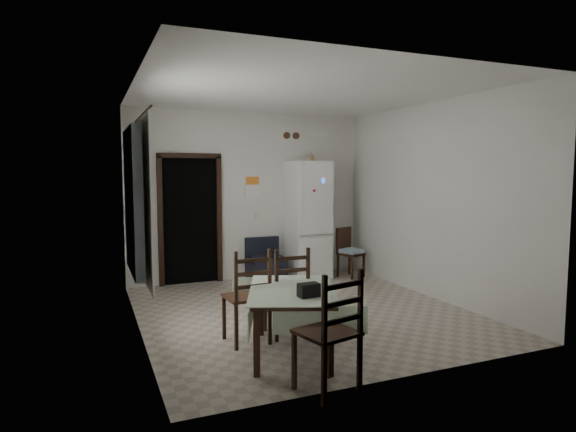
% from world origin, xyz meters
% --- Properties ---
extents(ground, '(4.50, 4.50, 0.00)m').
position_xyz_m(ground, '(0.00, 0.00, 0.00)').
color(ground, '#A79A89').
rests_on(ground, ground).
extents(ceiling, '(4.20, 4.50, 0.02)m').
position_xyz_m(ceiling, '(0.00, 0.00, 2.90)').
color(ceiling, white).
rests_on(ceiling, ground).
extents(wall_back, '(4.20, 0.02, 2.90)m').
position_xyz_m(wall_back, '(0.00, 2.25, 1.45)').
color(wall_back, silver).
rests_on(wall_back, ground).
extents(wall_front, '(4.20, 0.02, 2.90)m').
position_xyz_m(wall_front, '(0.00, -2.25, 1.45)').
color(wall_front, silver).
rests_on(wall_front, ground).
extents(wall_left, '(0.02, 4.50, 2.90)m').
position_xyz_m(wall_left, '(-2.10, 0.00, 1.45)').
color(wall_left, silver).
rests_on(wall_left, ground).
extents(wall_right, '(0.02, 4.50, 2.90)m').
position_xyz_m(wall_right, '(2.10, 0.00, 1.45)').
color(wall_right, silver).
rests_on(wall_right, ground).
extents(doorway, '(1.06, 0.52, 2.22)m').
position_xyz_m(doorway, '(-1.05, 2.45, 1.06)').
color(doorway, black).
rests_on(doorway, ground).
extents(window_recess, '(0.10, 1.20, 1.60)m').
position_xyz_m(window_recess, '(-2.15, -0.20, 1.55)').
color(window_recess, silver).
rests_on(window_recess, ground).
extents(curtain, '(0.02, 1.45, 1.85)m').
position_xyz_m(curtain, '(-2.04, -0.20, 1.55)').
color(curtain, silver).
rests_on(curtain, ground).
extents(curtain_rod, '(0.02, 1.60, 0.02)m').
position_xyz_m(curtain_rod, '(-2.03, -0.20, 2.50)').
color(curtain_rod, black).
rests_on(curtain_rod, ground).
extents(calendar, '(0.28, 0.02, 0.40)m').
position_xyz_m(calendar, '(0.05, 2.24, 1.62)').
color(calendar, white).
rests_on(calendar, ground).
extents(calendar_image, '(0.24, 0.01, 0.14)m').
position_xyz_m(calendar_image, '(0.05, 2.23, 1.72)').
color(calendar_image, orange).
rests_on(calendar_image, ground).
extents(light_switch, '(0.08, 0.02, 0.12)m').
position_xyz_m(light_switch, '(0.15, 2.24, 1.10)').
color(light_switch, beige).
rests_on(light_switch, ground).
extents(vent_left, '(0.12, 0.03, 0.12)m').
position_xyz_m(vent_left, '(0.70, 2.23, 2.52)').
color(vent_left, brown).
rests_on(vent_left, ground).
extents(vent_right, '(0.12, 0.03, 0.12)m').
position_xyz_m(vent_right, '(0.88, 2.23, 2.52)').
color(vent_right, brown).
rests_on(vent_right, ground).
extents(emergency_light, '(0.25, 0.07, 0.09)m').
position_xyz_m(emergency_light, '(1.35, 2.21, 2.55)').
color(emergency_light, white).
rests_on(emergency_light, ground).
extents(fridge, '(0.68, 0.68, 2.06)m').
position_xyz_m(fridge, '(0.98, 1.93, 1.03)').
color(fridge, white).
rests_on(fridge, ground).
extents(tan_cone, '(0.22, 0.22, 0.17)m').
position_xyz_m(tan_cone, '(1.06, 1.96, 2.14)').
color(tan_cone, tan).
rests_on(tan_cone, fridge).
extents(navy_seat, '(0.61, 0.59, 0.73)m').
position_xyz_m(navy_seat, '(0.19, 1.93, 0.36)').
color(navy_seat, black).
rests_on(navy_seat, ground).
extents(corner_chair, '(0.49, 0.49, 0.88)m').
position_xyz_m(corner_chair, '(1.69, 1.62, 0.44)').
color(corner_chair, black).
rests_on(corner_chair, ground).
extents(dining_table, '(1.28, 1.53, 0.68)m').
position_xyz_m(dining_table, '(-0.71, -1.32, 0.34)').
color(dining_table, '#B6C9AC').
rests_on(dining_table, ground).
extents(black_bag, '(0.21, 0.13, 0.13)m').
position_xyz_m(black_bag, '(-0.69, -1.66, 0.74)').
color(black_bag, black).
rests_on(black_bag, dining_table).
extents(dining_chair_far_left, '(0.48, 0.48, 1.05)m').
position_xyz_m(dining_chair_far_left, '(-1.04, -0.81, 0.53)').
color(dining_chair_far_left, black).
rests_on(dining_chair_far_left, ground).
extents(dining_chair_far_right, '(0.45, 0.45, 1.03)m').
position_xyz_m(dining_chair_far_right, '(-0.55, -0.75, 0.51)').
color(dining_chair_far_right, black).
rests_on(dining_chair_far_right, ground).
extents(dining_chair_near_head, '(0.56, 0.56, 1.07)m').
position_xyz_m(dining_chair_near_head, '(-0.78, -2.23, 0.54)').
color(dining_chair_near_head, black).
rests_on(dining_chair_near_head, ground).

